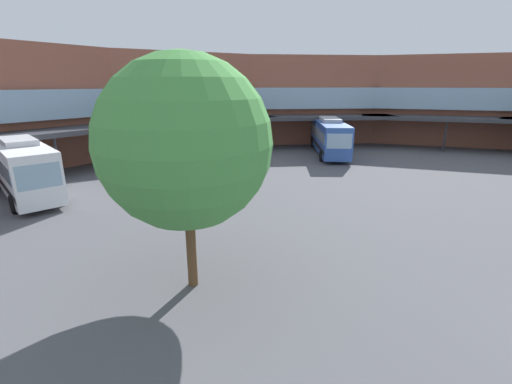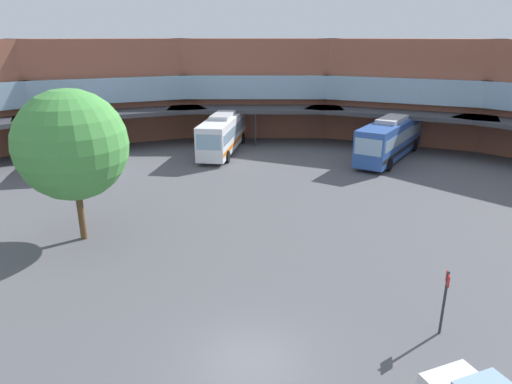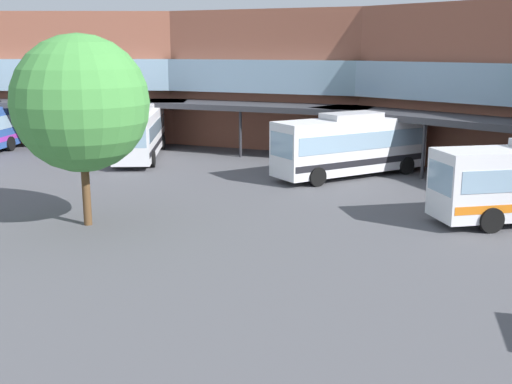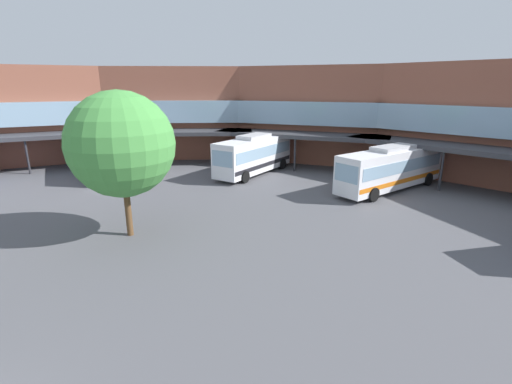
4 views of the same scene
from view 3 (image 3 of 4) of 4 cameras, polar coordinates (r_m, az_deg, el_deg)
The scene contains 4 objects.
station_building at distance 28.07m, azimuth 13.24°, elevation 7.53°, with size 86.37×48.35×10.47m.
bus_0 at distance 45.80m, azimuth -10.37°, elevation 5.34°, with size 10.66×7.32×3.70m.
bus_2 at distance 38.91m, azimuth 8.50°, elevation 4.25°, with size 2.92×10.10×3.89m.
plaza_tree at distance 28.31m, azimuth -15.46°, elevation 7.66°, with size 5.87×5.87×8.31m.
Camera 3 is at (19.87, 4.07, 7.71)m, focal length 44.52 mm.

